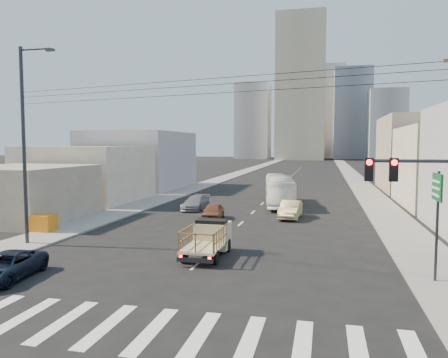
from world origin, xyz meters
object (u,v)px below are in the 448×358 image
at_px(crate_stack, 42,223).
at_px(flatbed_pickup, 208,237).
at_px(traffic_signal, 430,207).
at_px(streetlamp_left, 25,140).
at_px(sedan_tan, 290,210).
at_px(green_sign, 437,200).
at_px(sedan_grey, 196,203).
at_px(navy_pickup, 6,266).
at_px(city_bus, 279,190).
at_px(sedan_brown, 213,212).

bearing_deg(crate_stack, flatbed_pickup, -15.84).
bearing_deg(traffic_signal, streetlamp_left, 160.47).
height_order(sedan_tan, green_sign, green_sign).
relative_size(sedan_tan, green_sign, 0.89).
distance_m(sedan_grey, traffic_signal, 28.62).
bearing_deg(streetlamp_left, sedan_grey, 70.50).
distance_m(navy_pickup, sedan_grey, 22.81).
bearing_deg(navy_pickup, sedan_grey, 78.56).
bearing_deg(sedan_tan, sedan_grey, 165.90).
bearing_deg(sedan_tan, navy_pickup, -116.55).
distance_m(traffic_signal, streetlamp_left, 22.58).
relative_size(city_bus, crate_stack, 6.11).
bearing_deg(sedan_tan, traffic_signal, -70.34).
height_order(city_bus, green_sign, green_sign).
bearing_deg(sedan_grey, sedan_tan, -15.34).
height_order(sedan_brown, sedan_tan, sedan_tan).
bearing_deg(city_bus, navy_pickup, -117.65).
bearing_deg(streetlamp_left, sedan_tan, 42.09).
bearing_deg(streetlamp_left, sedan_brown, 52.26).
xyz_separation_m(sedan_grey, crate_stack, (-7.41, -12.87, 0.04)).
relative_size(flatbed_pickup, sedan_tan, 0.99).
height_order(flatbed_pickup, streetlamp_left, streetlamp_left).
bearing_deg(flatbed_pickup, sedan_brown, 103.08).
distance_m(sedan_tan, green_sign, 17.98).
relative_size(sedan_grey, crate_stack, 2.50).
bearing_deg(crate_stack, green_sign, -14.00).
bearing_deg(navy_pickup, sedan_tan, 54.27).
bearing_deg(traffic_signal, city_bus, 105.39).
bearing_deg(traffic_signal, sedan_brown, 123.20).
distance_m(flatbed_pickup, city_bus, 21.50).
bearing_deg(sedan_grey, green_sign, -46.42).
xyz_separation_m(navy_pickup, streetlamp_left, (-3.61, 6.31, 5.83)).
bearing_deg(navy_pickup, flatbed_pickup, 31.88).
bearing_deg(sedan_grey, sedan_brown, -57.09).
distance_m(navy_pickup, green_sign, 19.58).
bearing_deg(streetlamp_left, green_sign, -6.32).
bearing_deg(city_bus, traffic_signal, -82.97).
xyz_separation_m(flatbed_pickup, sedan_grey, (-5.69, 16.59, -0.44)).
xyz_separation_m(navy_pickup, sedan_brown, (5.20, 17.69, 0.06)).
height_order(flatbed_pickup, navy_pickup, flatbed_pickup).
xyz_separation_m(navy_pickup, crate_stack, (-5.22, 9.83, 0.08)).
xyz_separation_m(city_bus, sedan_grey, (-7.44, -4.84, -0.88)).
distance_m(sedan_brown, crate_stack, 13.04).
bearing_deg(streetlamp_left, city_bus, 58.03).
distance_m(traffic_signal, green_sign, 5.21).
relative_size(sedan_brown, sedan_tan, 0.88).
relative_size(flatbed_pickup, crate_stack, 2.45).
bearing_deg(crate_stack, sedan_tan, 31.10).
height_order(flatbed_pickup, sedan_tan, flatbed_pickup).
distance_m(flatbed_pickup, sedan_tan, 14.16).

